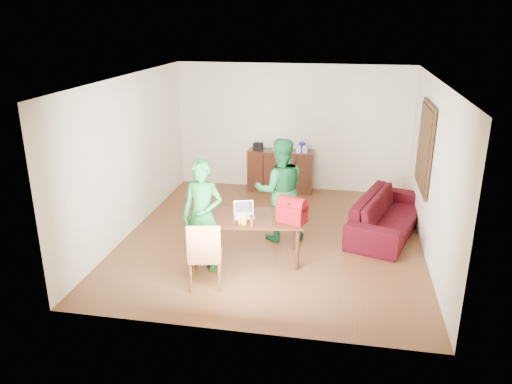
% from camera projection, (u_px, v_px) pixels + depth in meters
% --- Properties ---
extents(room, '(5.20, 5.70, 2.90)m').
position_uv_depth(room, '(275.00, 163.00, 8.29)').
color(room, '#462A11').
rests_on(room, ground).
extents(table, '(1.60, 1.04, 0.70)m').
position_uv_depth(table, '(254.00, 222.00, 7.69)').
color(table, black).
rests_on(table, ground).
extents(chair, '(0.53, 0.52, 1.00)m').
position_uv_depth(chair, '(206.00, 268.00, 6.98)').
color(chair, brown).
rests_on(chair, ground).
extents(person_near, '(0.64, 0.44, 1.69)m').
position_uv_depth(person_near, '(203.00, 216.00, 7.33)').
color(person_near, '#166325').
rests_on(person_near, ground).
extents(person_far, '(1.01, 0.87, 1.76)m').
position_uv_depth(person_far, '(280.00, 190.00, 8.31)').
color(person_far, '#135526').
rests_on(person_far, ground).
extents(laptop, '(0.35, 0.28, 0.21)m').
position_uv_depth(laptop, '(244.00, 214.00, 7.65)').
color(laptop, white).
rests_on(laptop, table).
extents(bananas, '(0.20, 0.16, 0.06)m').
position_uv_depth(bananas, '(242.00, 223.00, 7.35)').
color(bananas, yellow).
rests_on(bananas, table).
extents(bottle, '(0.08, 0.08, 0.18)m').
position_uv_depth(bottle, '(252.00, 220.00, 7.29)').
color(bottle, '#5C2515').
rests_on(bottle, table).
extents(red_bag, '(0.48, 0.39, 0.31)m').
position_uv_depth(red_bag, '(292.00, 212.00, 7.43)').
color(red_bag, maroon).
rests_on(red_bag, table).
extents(sofa, '(1.53, 2.44, 0.66)m').
position_uv_depth(sofa, '(388.00, 214.00, 8.74)').
color(sofa, '#410817').
rests_on(sofa, ground).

